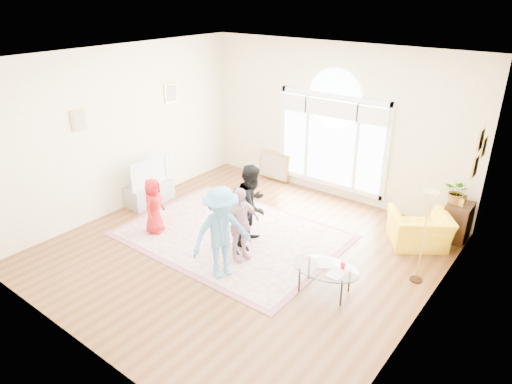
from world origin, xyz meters
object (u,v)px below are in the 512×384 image
Objects in this scene: tv_console at (150,193)px; television at (148,171)px; coffee_table at (325,269)px; armchair at (419,230)px; area_rug at (232,235)px.

television reaches higher than tv_console.
coffee_table is at bearing -6.04° from television.
television is 4.47m from coffee_table.
coffee_table is at bearing -6.03° from tv_console.
area_rug is at bearing -4.62° from armchair.
television is (-2.27, 0.03, 0.70)m from area_rug.
television is 1.05× the size of armchair.
area_rug is 3.76× the size of armchair.
television reaches higher than coffee_table.
area_rug is at bearing -0.80° from television.
armchair is at bearing 31.43° from area_rug.
armchair is at bearing 64.43° from coffee_table.
armchair is at bearing 18.36° from television.
tv_console is 4.48m from coffee_table.
tv_console is 1.05× the size of armchair.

